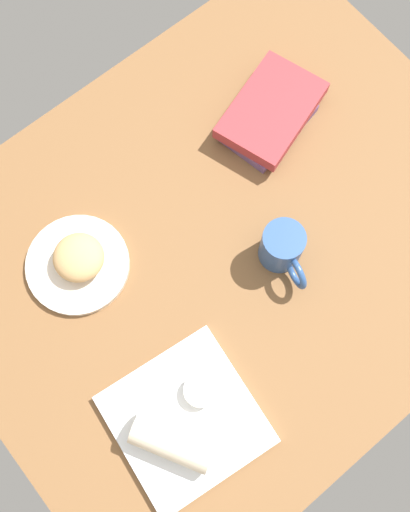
{
  "coord_description": "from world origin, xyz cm",
  "views": [
    {
      "loc": [
        27.18,
        25.34,
        117.18
      ],
      "look_at": [
        6.44,
        0.04,
        7.0
      ],
      "focal_mm": 43.38,
      "sensor_mm": 36.0,
      "label": 1
    }
  ],
  "objects_px": {
    "book_stack": "(270,114)",
    "scone_pastry": "(79,257)",
    "coffee_mug": "(283,248)",
    "breakfast_wrap": "(173,442)",
    "square_plate": "(186,419)",
    "round_plate": "(78,265)",
    "sauce_cup": "(200,391)"
  },
  "relations": [
    {
      "from": "round_plate",
      "to": "sauce_cup",
      "type": "distance_m",
      "value": 0.33
    },
    {
      "from": "round_plate",
      "to": "book_stack",
      "type": "relative_size",
      "value": 0.79
    },
    {
      "from": "round_plate",
      "to": "sauce_cup",
      "type": "height_order",
      "value": "sauce_cup"
    },
    {
      "from": "square_plate",
      "to": "book_stack",
      "type": "height_order",
      "value": "book_stack"
    },
    {
      "from": "square_plate",
      "to": "sauce_cup",
      "type": "height_order",
      "value": "sauce_cup"
    },
    {
      "from": "round_plate",
      "to": "coffee_mug",
      "type": "relative_size",
      "value": 1.53
    },
    {
      "from": "coffee_mug",
      "to": "sauce_cup",
      "type": "bearing_deg",
      "value": 19.97
    },
    {
      "from": "scone_pastry",
      "to": "book_stack",
      "type": "relative_size",
      "value": 0.39
    },
    {
      "from": "scone_pastry",
      "to": "book_stack",
      "type": "distance_m",
      "value": 0.47
    },
    {
      "from": "round_plate",
      "to": "coffee_mug",
      "type": "bearing_deg",
      "value": 143.64
    },
    {
      "from": "scone_pastry",
      "to": "book_stack",
      "type": "bearing_deg",
      "value": -179.63
    },
    {
      "from": "round_plate",
      "to": "breakfast_wrap",
      "type": "relative_size",
      "value": 1.39
    },
    {
      "from": "scone_pastry",
      "to": "square_plate",
      "type": "xyz_separation_m",
      "value": [
        0.03,
        0.35,
        -0.03
      ]
    },
    {
      "from": "round_plate",
      "to": "scone_pastry",
      "type": "height_order",
      "value": "scone_pastry"
    },
    {
      "from": "square_plate",
      "to": "book_stack",
      "type": "bearing_deg",
      "value": -144.92
    },
    {
      "from": "sauce_cup",
      "to": "breakfast_wrap",
      "type": "xyz_separation_m",
      "value": [
        0.09,
        0.04,
        0.02
      ]
    },
    {
      "from": "round_plate",
      "to": "coffee_mug",
      "type": "distance_m",
      "value": 0.39
    },
    {
      "from": "sauce_cup",
      "to": "breakfast_wrap",
      "type": "distance_m",
      "value": 0.1
    },
    {
      "from": "breakfast_wrap",
      "to": "coffee_mug",
      "type": "distance_m",
      "value": 0.39
    },
    {
      "from": "scone_pastry",
      "to": "breakfast_wrap",
      "type": "bearing_deg",
      "value": 79.39
    },
    {
      "from": "round_plate",
      "to": "square_plate",
      "type": "xyz_separation_m",
      "value": [
        0.02,
        0.35,
        0.0
      ]
    },
    {
      "from": "square_plate",
      "to": "sauce_cup",
      "type": "distance_m",
      "value": 0.06
    },
    {
      "from": "sauce_cup",
      "to": "book_stack",
      "type": "bearing_deg",
      "value": -143.71
    },
    {
      "from": "book_stack",
      "to": "square_plate",
      "type": "bearing_deg",
      "value": 35.08
    },
    {
      "from": "sauce_cup",
      "to": "square_plate",
      "type": "bearing_deg",
      "value": 22.41
    },
    {
      "from": "book_stack",
      "to": "scone_pastry",
      "type": "bearing_deg",
      "value": 0.37
    },
    {
      "from": "scone_pastry",
      "to": "coffee_mug",
      "type": "xyz_separation_m",
      "value": [
        -0.3,
        0.23,
        0.01
      ]
    },
    {
      "from": "scone_pastry",
      "to": "sauce_cup",
      "type": "bearing_deg",
      "value": 93.76
    },
    {
      "from": "coffee_mug",
      "to": "scone_pastry",
      "type": "bearing_deg",
      "value": -37.0
    },
    {
      "from": "round_plate",
      "to": "square_plate",
      "type": "relative_size",
      "value": 0.82
    },
    {
      "from": "sauce_cup",
      "to": "scone_pastry",
      "type": "bearing_deg",
      "value": -86.24
    },
    {
      "from": "square_plate",
      "to": "breakfast_wrap",
      "type": "bearing_deg",
      "value": 22.41
    }
  ]
}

